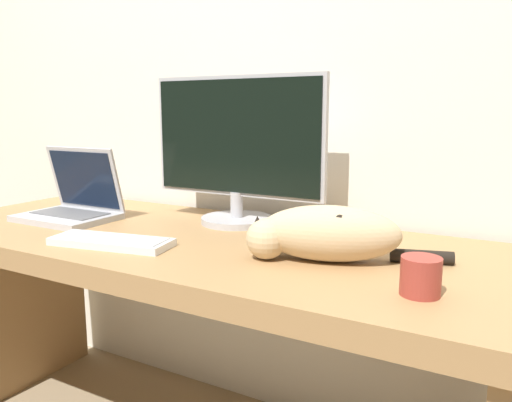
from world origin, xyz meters
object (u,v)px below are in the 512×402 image
object	(u,v)px
laptop	(73,205)
external_keyboard	(111,241)
monitor	(237,150)
coffee_mug	(421,276)
cat	(324,233)

from	to	relation	value
laptop	external_keyboard	size ratio (longest dim) A/B	0.88
monitor	laptop	xyz separation A→B (m)	(-0.52, -0.21, -0.19)
external_keyboard	monitor	bearing A→B (deg)	58.83
monitor	coffee_mug	world-z (taller)	monitor
monitor	coffee_mug	size ratio (longest dim) A/B	7.61
laptop	external_keyboard	world-z (taller)	laptop
cat	coffee_mug	size ratio (longest dim) A/B	5.86
external_keyboard	coffee_mug	world-z (taller)	coffee_mug
external_keyboard	cat	bearing A→B (deg)	4.81
monitor	laptop	distance (m)	0.59
external_keyboard	cat	xyz separation A→B (m)	(0.55, 0.15, 0.06)
laptop	cat	world-z (taller)	laptop
cat	coffee_mug	world-z (taller)	cat
laptop	monitor	bearing A→B (deg)	22.54
monitor	cat	xyz separation A→B (m)	(0.40, -0.25, -0.17)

